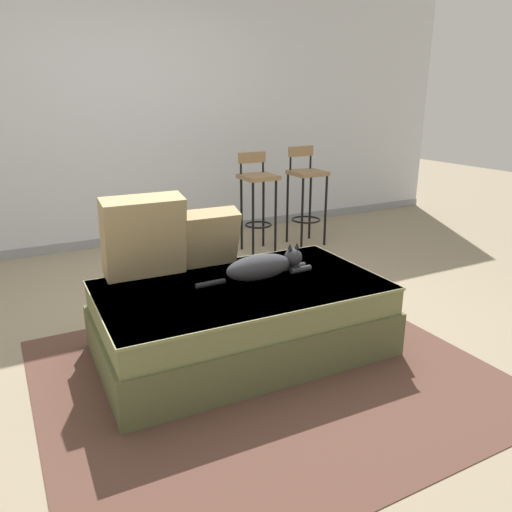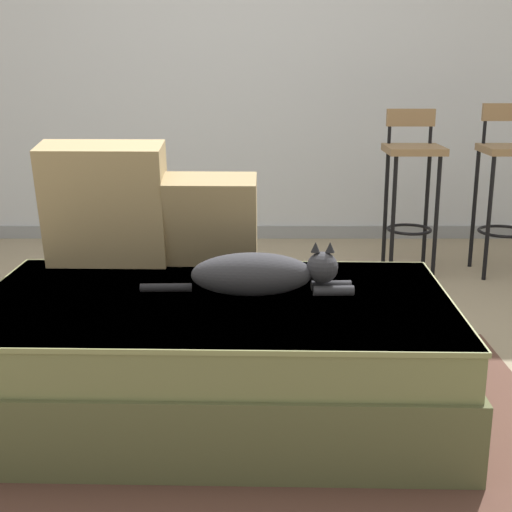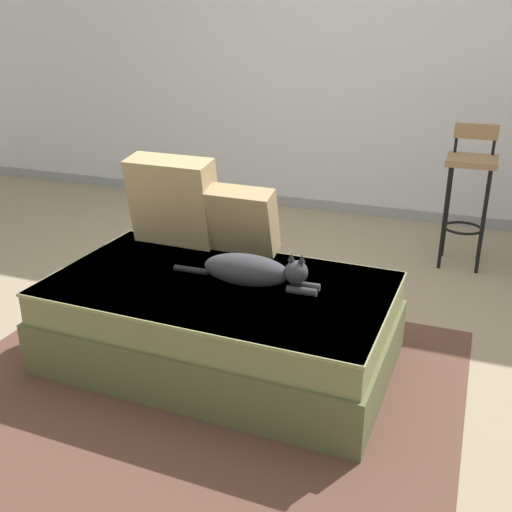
% 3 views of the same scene
% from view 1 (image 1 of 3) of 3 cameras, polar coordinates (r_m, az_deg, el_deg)
% --- Properties ---
extents(ground_plane, '(16.00, 16.00, 0.00)m').
position_cam_1_polar(ground_plane, '(3.39, -4.66, -7.82)').
color(ground_plane, gray).
rests_on(ground_plane, ground).
extents(wall_back_panel, '(8.00, 0.10, 2.60)m').
position_cam_1_polar(wall_back_panel, '(5.21, -15.32, 15.47)').
color(wall_back_panel, silver).
rests_on(wall_back_panel, ground).
extents(wall_baseboard_trim, '(8.00, 0.02, 0.09)m').
position_cam_1_polar(wall_baseboard_trim, '(5.34, -14.09, 1.93)').
color(wall_baseboard_trim, gray).
rests_on(wall_baseboard_trim, ground).
extents(area_rug, '(2.35, 2.06, 0.01)m').
position_cam_1_polar(area_rug, '(2.83, 1.13, -13.22)').
color(area_rug, brown).
rests_on(area_rug, ground).
extents(couch, '(1.68, 1.01, 0.43)m').
position_cam_1_polar(couch, '(2.97, -1.67, -7.02)').
color(couch, brown).
rests_on(couch, ground).
extents(throw_pillow_corner, '(0.48, 0.25, 0.49)m').
position_cam_1_polar(throw_pillow_corner, '(3.01, -12.71, 2.20)').
color(throw_pillow_corner, tan).
rests_on(throw_pillow_corner, couch).
extents(throw_pillow_middle, '(0.36, 0.23, 0.38)m').
position_cam_1_polar(throw_pillow_middle, '(3.15, -5.35, 2.12)').
color(throw_pillow_middle, tan).
rests_on(throw_pillow_middle, couch).
extents(cat, '(0.74, 0.18, 0.19)m').
position_cam_1_polar(cat, '(2.95, 0.84, -1.18)').
color(cat, '#333338').
rests_on(cat, couch).
extents(bar_stool_near_window, '(0.32, 0.32, 0.95)m').
position_cam_1_polar(bar_stool_near_window, '(4.80, 0.18, 7.51)').
color(bar_stool_near_window, black).
rests_on(bar_stool_near_window, ground).
extents(bar_stool_by_doorway, '(0.32, 0.32, 0.98)m').
position_cam_1_polar(bar_stool_by_doorway, '(5.08, 5.75, 7.87)').
color(bar_stool_by_doorway, black).
rests_on(bar_stool_by_doorway, ground).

